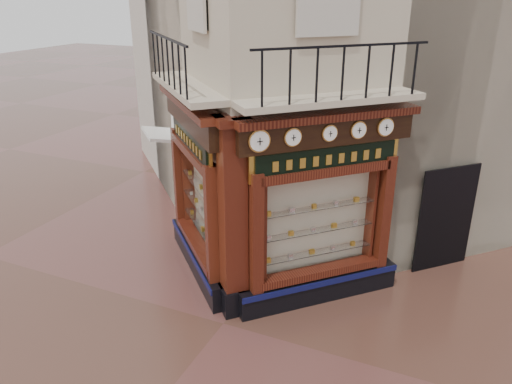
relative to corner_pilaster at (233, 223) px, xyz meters
The scene contains 15 objects.
ground 2.01m from the corner_pilaster, 90.00° to the right, with size 80.00×80.00×0.00m, color #502F25.
neighbour_left 9.21m from the corner_pilaster, 106.93° to the left, with size 8.00×8.00×11.00m, color beige.
neighbour_right 9.21m from the corner_pilaster, 73.07° to the left, with size 8.00×8.00×11.00m, color beige.
shopfront_left 1.77m from the corner_pilaster, 142.77° to the left, with size 2.86×2.86×3.98m.
shopfront_right 1.77m from the corner_pilaster, 37.23° to the left, with size 2.86×2.86×3.98m.
corner_pilaster is the anchor object (origin of this frame).
balcony 2.47m from the corner_pilaster, 90.00° to the left, with size 5.94×2.97×1.03m.
clock_a 1.76m from the corner_pilaster, ahead, with size 0.32×0.32×0.40m.
clock_b 1.99m from the corner_pilaster, 21.56° to the left, with size 0.27×0.27×0.34m.
clock_c 2.43m from the corner_pilaster, 30.97° to the left, with size 0.25×0.25×0.31m.
clock_d 2.88m from the corner_pilaster, 34.52° to the left, with size 0.27×0.27×0.33m.
clock_e 3.37m from the corner_pilaster, 36.60° to the left, with size 0.29×0.29×0.36m.
awning 4.61m from the corner_pilaster, 141.87° to the left, with size 1.28×0.77×0.08m, color white, non-canonical shape.
signboard_left 2.12m from the corner_pilaster, 145.25° to the left, with size 2.10×2.10×0.56m.
signboard_right 2.12m from the corner_pilaster, 34.75° to the left, with size 2.23×2.23×0.60m.
Camera 1 is at (3.80, -7.03, 6.03)m, focal length 35.00 mm.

